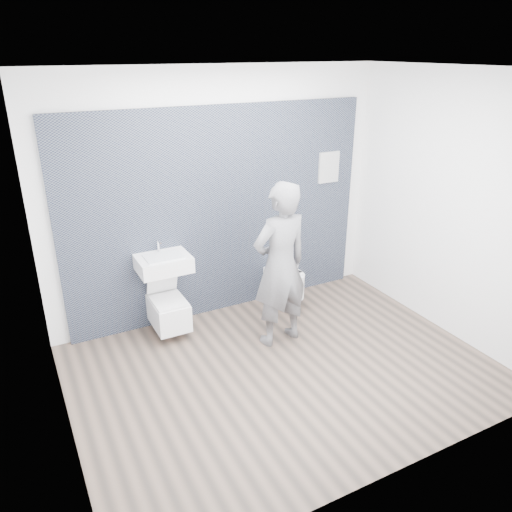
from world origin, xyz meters
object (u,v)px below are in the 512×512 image
toilet_square (168,311)px  toilet_rounded (286,282)px  washbasin (164,263)px  visitor (280,265)px

toilet_square → toilet_rounded: toilet_square is taller
washbasin → visitor: (1.01, -0.73, 0.05)m
toilet_square → toilet_rounded: 1.49m
toilet_rounded → visitor: bearing=-126.0°
washbasin → toilet_square: 0.55m
washbasin → toilet_rounded: 1.58m
washbasin → toilet_rounded: size_ratio=0.98×
visitor → washbasin: bearing=-41.4°
toilet_rounded → visitor: size_ratio=0.32×
toilet_rounded → visitor: (-0.47, -0.65, 0.58)m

